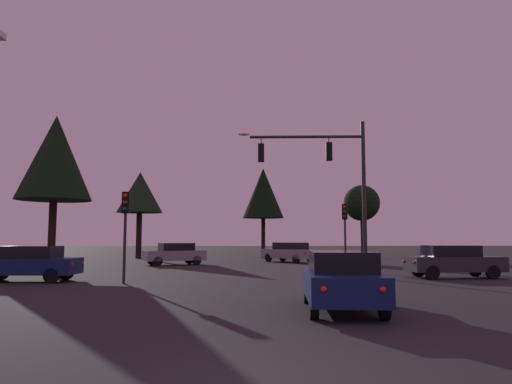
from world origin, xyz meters
TOP-DOWN VIEW (x-y plane):
  - ground_plane at (0.00, 24.50)m, footprint 168.00×168.00m
  - traffic_signal_mast_arm at (3.61, 16.54)m, footprint 6.22×0.56m
  - traffic_light_corner_left at (5.34, 21.29)m, footprint 0.37×0.39m
  - traffic_light_corner_right at (-5.47, 13.56)m, footprint 0.31×0.36m
  - car_nearside_lane at (2.00, 6.15)m, footprint 2.10×4.30m
  - car_crossing_left at (9.27, 15.94)m, footprint 4.43×1.93m
  - car_crossing_right at (-9.88, 14.56)m, footprint 4.47×1.81m
  - car_far_lane at (-5.41, 27.14)m, footprint 4.54×3.42m
  - car_parked_lot at (2.96, 30.64)m, footprint 4.31×4.64m
  - tree_behind_sign at (1.23, 38.67)m, footprint 3.93×3.93m
  - tree_left_far at (-10.25, 37.45)m, footprint 4.20×4.20m
  - tree_center_horizon at (10.49, 37.83)m, footprint 3.38×3.38m
  - tree_right_cluster at (-11.95, 22.17)m, footprint 4.39×4.39m

SIDE VIEW (x-z plane):
  - ground_plane at x=0.00m, z-range 0.00..0.00m
  - car_nearside_lane at x=2.00m, z-range 0.03..1.55m
  - car_crossing_left at x=9.27m, z-range 0.03..1.55m
  - car_crossing_right at x=-9.88m, z-range 0.03..1.55m
  - car_far_lane at x=-5.41m, z-range 0.04..1.56m
  - car_parked_lot at x=2.96m, z-range 0.04..1.56m
  - traffic_light_corner_right at x=-5.47m, z-range 0.81..4.59m
  - traffic_light_corner_left at x=5.34m, z-range 0.82..4.66m
  - traffic_signal_mast_arm at x=3.61m, z-range 1.31..8.87m
  - tree_center_horizon at x=10.49m, z-range 1.70..8.55m
  - tree_left_far at x=-10.25m, z-range 2.04..10.02m
  - tree_behind_sign at x=1.23m, z-range 1.85..10.42m
  - tree_right_cluster at x=-11.95m, z-range 2.02..11.31m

